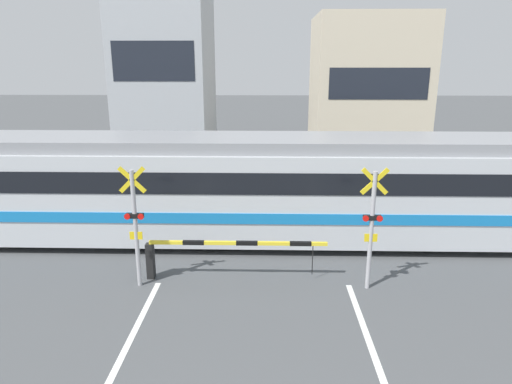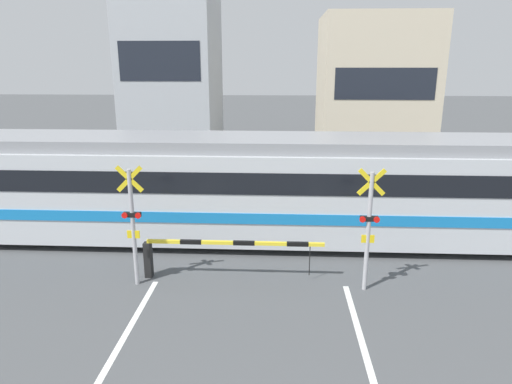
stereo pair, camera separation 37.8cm
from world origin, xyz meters
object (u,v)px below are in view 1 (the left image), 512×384
at_px(crossing_barrier_near, 204,251).
at_px(crossing_signal_right, 372,224).
at_px(commuter_train, 240,186).
at_px(pedestrian, 245,174).
at_px(crossing_barrier_far, 292,193).
at_px(crossing_signal_left, 135,222).

relative_size(crossing_barrier_near, crossing_signal_right, 1.51).
xyz_separation_m(commuter_train, pedestrian, (-0.10, 5.31, -0.91)).
bearing_deg(crossing_barrier_near, commuter_train, 74.49).
height_order(crossing_barrier_far, crossing_signal_left, crossing_signal_left).
bearing_deg(crossing_barrier_far, pedestrian, 126.81).
distance_m(crossing_barrier_near, pedestrian, 8.22).
relative_size(crossing_barrier_far, crossing_signal_left, 1.51).
distance_m(crossing_barrier_far, crossing_signal_left, 7.45).
relative_size(commuter_train, pedestrian, 13.68).
distance_m(commuter_train, crossing_signal_right, 4.77).
distance_m(crossing_barrier_near, crossing_signal_right, 4.37).
distance_m(crossing_barrier_near, crossing_barrier_far, 6.21).
relative_size(commuter_train, crossing_barrier_far, 4.50).
distance_m(crossing_barrier_near, crossing_signal_left, 1.93).
bearing_deg(crossing_signal_left, crossing_barrier_near, 14.46).
height_order(commuter_train, pedestrian, commuter_train).
height_order(commuter_train, crossing_barrier_near, commuter_train).
bearing_deg(crossing_barrier_near, crossing_signal_left, -165.54).
bearing_deg(crossing_barrier_far, commuter_train, -123.42).
bearing_deg(crossing_barrier_near, pedestrian, 85.13).
height_order(crossing_barrier_near, crossing_barrier_far, same).
xyz_separation_m(commuter_train, crossing_signal_right, (3.44, -3.30, -0.06)).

